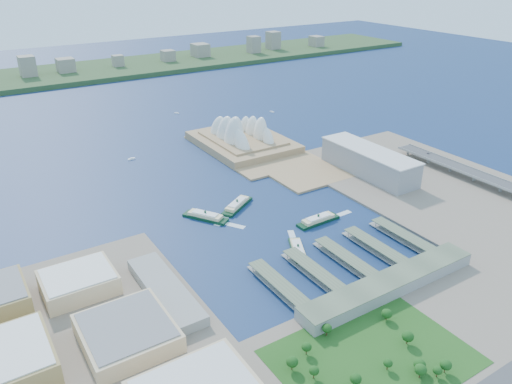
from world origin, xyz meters
TOP-DOWN VIEW (x-y plane):
  - ground at (0.00, 0.00)m, footprint 3000.00×3000.00m
  - south_land at (0.00, -210.00)m, footprint 720.00×180.00m
  - east_land at (240.00, -50.00)m, footprint 240.00×500.00m
  - peninsula at (107.50, 260.00)m, footprint 135.00×220.00m
  - far_shore at (0.00, 980.00)m, footprint 2200.00×260.00m
  - opera_house at (105.00, 280.00)m, footprint 134.00×180.00m
  - toaster_building at (195.00, 80.00)m, footprint 45.00×155.00m
  - expressway at (300.00, -60.00)m, footprint 26.00×340.00m
  - west_buildings at (-250.00, -70.00)m, footprint 200.00×280.00m
  - ferry_wharves at (14.00, -75.00)m, footprint 184.00×90.00m
  - terminal_building at (15.00, -135.00)m, footprint 200.00×28.00m
  - park at (-60.00, -190.00)m, footprint 150.00×110.00m
  - far_skyline at (0.00, 960.00)m, footprint 1900.00×140.00m
  - ferry_a at (-63.75, 87.13)m, footprint 42.76×55.44m
  - ferry_b at (-16.22, 92.47)m, footprint 56.41×42.47m
  - ferry_c at (-14.76, -32.65)m, footprint 34.05×51.23m
  - ferry_d at (45.01, 7.17)m, footprint 56.38×15.86m
  - boat_b at (-72.31, 320.52)m, footprint 11.73×5.70m
  - boat_c at (257.15, 417.76)m, footprint 4.52×10.89m
  - boat_e at (90.23, 512.47)m, footprint 8.54×9.87m
  - car_c at (304.00, 65.53)m, footprint 2.02×4.98m

SIDE VIEW (x-z plane):
  - ground at x=0.00m, z-range 0.00..0.00m
  - boat_c at x=257.15m, z-range 0.00..2.38m
  - boat_e at x=90.23m, z-range 0.00..2.45m
  - south_land at x=0.00m, z-range 0.00..3.00m
  - east_land at x=240.00m, z-range 0.00..3.00m
  - peninsula at x=107.50m, z-range 0.00..3.00m
  - boat_b at x=-72.31m, z-range 0.00..3.03m
  - ferry_wharves at x=14.00m, z-range 0.00..9.30m
  - ferry_c at x=-14.76m, z-range 0.00..9.60m
  - ferry_d at x=45.01m, z-range 0.00..10.59m
  - ferry_a at x=-63.75m, z-range 0.00..10.71m
  - ferry_b at x=-16.22m, z-range 0.00..10.83m
  - far_shore at x=0.00m, z-range 0.00..12.00m
  - expressway at x=300.00m, z-range 3.00..14.85m
  - terminal_building at x=15.00m, z-range 3.00..15.00m
  - park at x=-60.00m, z-range 3.00..19.00m
  - car_c at x=304.00m, z-range 14.85..16.29m
  - west_buildings at x=-250.00m, z-range 3.00..30.00m
  - toaster_building at x=195.00m, z-range 3.00..38.00m
  - opera_house at x=105.00m, z-range 3.00..61.00m
  - far_skyline at x=0.00m, z-range 12.00..67.00m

